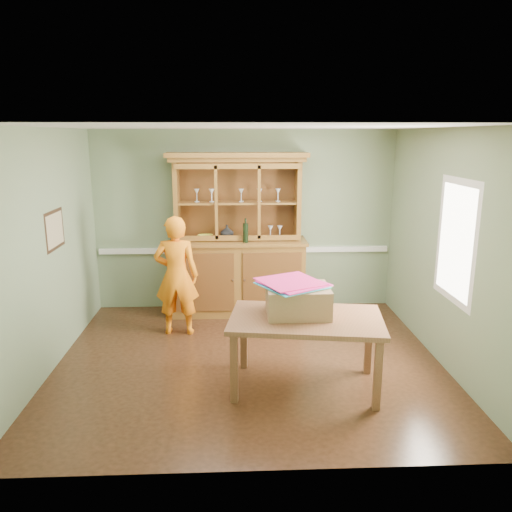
{
  "coord_description": "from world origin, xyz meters",
  "views": [
    {
      "loc": [
        -0.16,
        -5.47,
        2.62
      ],
      "look_at": [
        0.1,
        0.4,
        1.19
      ],
      "focal_mm": 35.0,
      "sensor_mm": 36.0,
      "label": 1
    }
  ],
  "objects_px": {
    "cardboard_box": "(298,301)",
    "china_hutch": "(238,258)",
    "dining_table": "(306,326)",
    "person": "(177,276)"
  },
  "relations": [
    {
      "from": "china_hutch",
      "to": "cardboard_box",
      "type": "xyz_separation_m",
      "value": [
        0.6,
        -2.28,
        0.1
      ]
    },
    {
      "from": "china_hutch",
      "to": "dining_table",
      "type": "distance_m",
      "value": 2.47
    },
    {
      "from": "cardboard_box",
      "to": "person",
      "type": "relative_size",
      "value": 0.4
    },
    {
      "from": "china_hutch",
      "to": "cardboard_box",
      "type": "distance_m",
      "value": 2.36
    },
    {
      "from": "dining_table",
      "to": "person",
      "type": "height_order",
      "value": "person"
    },
    {
      "from": "china_hutch",
      "to": "cardboard_box",
      "type": "relative_size",
      "value": 3.67
    },
    {
      "from": "cardboard_box",
      "to": "person",
      "type": "xyz_separation_m",
      "value": [
        -1.43,
        1.47,
        -0.13
      ]
    },
    {
      "from": "dining_table",
      "to": "cardboard_box",
      "type": "relative_size",
      "value": 2.61
    },
    {
      "from": "dining_table",
      "to": "cardboard_box",
      "type": "height_order",
      "value": "cardboard_box"
    },
    {
      "from": "cardboard_box",
      "to": "china_hutch",
      "type": "bearing_deg",
      "value": 104.84
    }
  ]
}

